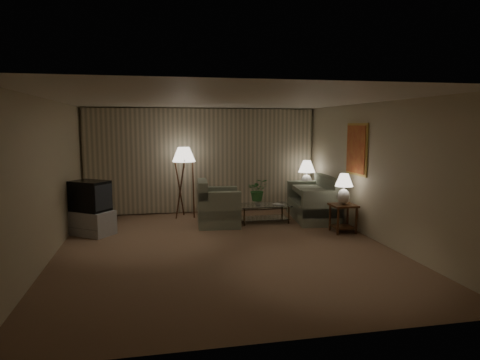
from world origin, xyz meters
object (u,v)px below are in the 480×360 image
at_px(coffee_table, 264,211).
at_px(armchair, 219,208).
at_px(table_lamp_near, 344,186).
at_px(table_lamp_far, 307,172).
at_px(side_table_far, 306,197).
at_px(ottoman, 225,211).
at_px(side_table_near, 343,213).
at_px(sofa, 313,202).
at_px(tv_cabinet, 91,223).
at_px(floor_lamp, 184,181).
at_px(crt_tv, 90,196).
at_px(vase, 258,202).

bearing_deg(coffee_table, armchair, -175.16).
xyz_separation_m(table_lamp_near, table_lamp_far, (0.00, 2.22, 0.06)).
relative_size(side_table_far, ottoman, 1.01).
bearing_deg(table_lamp_near, side_table_near, 180.00).
bearing_deg(side_table_far, sofa, -99.77).
bearing_deg(side_table_far, tv_cabinet, -165.65).
distance_m(armchair, floor_lamp, 1.33).
relative_size(coffee_table, crt_tv, 1.33).
distance_m(armchair, side_table_far, 2.70).
bearing_deg(tv_cabinet, ottoman, 54.52).
bearing_deg(coffee_table, table_lamp_far, 34.81).
distance_m(side_table_far, table_lamp_near, 2.30).
relative_size(crt_tv, vase, 5.77).
bearing_deg(ottoman, side_table_near, -39.43).
xyz_separation_m(armchair, tv_cabinet, (-2.72, -0.27, -0.16)).
bearing_deg(table_lamp_near, floor_lamp, 145.51).
bearing_deg(ottoman, table_lamp_near, -39.43).
xyz_separation_m(floor_lamp, ottoman, (0.95, -0.35, -0.71)).
height_order(table_lamp_far, vase, table_lamp_far).
relative_size(tv_cabinet, ottoman, 1.77).
bearing_deg(table_lamp_far, ottoman, -169.85).
distance_m(coffee_table, crt_tv, 3.86).
distance_m(side_table_near, crt_tv, 5.29).
xyz_separation_m(side_table_near, table_lamp_near, (0.00, 0.00, 0.58)).
xyz_separation_m(side_table_near, tv_cabinet, (-5.20, 0.89, -0.16)).
relative_size(side_table_near, table_lamp_near, 0.92).
relative_size(armchair, floor_lamp, 0.65).
distance_m(sofa, floor_lamp, 3.17).
xyz_separation_m(coffee_table, vase, (-0.15, -0.00, 0.21)).
height_order(side_table_far, table_lamp_near, table_lamp_near).
height_order(tv_cabinet, floor_lamp, floor_lamp).
bearing_deg(crt_tv, vase, 42.76).
xyz_separation_m(side_table_far, floor_lamp, (-3.17, -0.04, 0.51)).
height_order(table_lamp_near, floor_lamp, floor_lamp).
height_order(armchair, floor_lamp, floor_lamp).
bearing_deg(vase, crt_tv, -174.38).
xyz_separation_m(sofa, side_table_far, (0.15, 0.87, -0.02)).
distance_m(tv_cabinet, crt_tv, 0.56).
relative_size(table_lamp_near, vase, 4.22).
bearing_deg(floor_lamp, sofa, -15.34).
height_order(side_table_far, ottoman, side_table_far).
distance_m(side_table_near, floor_lamp, 3.88).
bearing_deg(side_table_far, side_table_near, -90.00).
relative_size(side_table_far, crt_tv, 0.67).
relative_size(armchair, coffee_table, 0.94).
bearing_deg(vase, sofa, 4.10).
distance_m(side_table_near, vase, 1.99).
height_order(armchair, table_lamp_near, table_lamp_near).
bearing_deg(crt_tv, side_table_far, 51.49).
xyz_separation_m(sofa, table_lamp_near, (0.15, -1.35, 0.58)).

